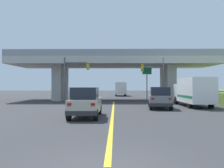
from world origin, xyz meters
name	(u,v)px	position (x,y,z in m)	size (l,w,h in m)	color
ground	(114,100)	(0.00, 31.06, 0.00)	(160.00, 160.00, 0.00)	#353538
overpass_bridge	(114,67)	(0.00, 31.06, 5.01)	(29.67, 9.64, 7.01)	#B7B5AD
lane_divider_stripe	(113,112)	(0.00, 13.98, 0.00)	(0.20, 27.96, 0.01)	yellow
suv_lead	(86,102)	(-1.80, 10.34, 1.01)	(1.91, 4.73, 2.02)	#B7B29E
suv_crossing	(160,98)	(4.36, 17.00, 1.01)	(2.44, 4.91, 2.02)	slate
box_truck	(193,91)	(8.25, 19.34, 1.57)	(2.33, 7.49, 2.94)	silver
traffic_signal_nearside	(156,75)	(5.52, 26.30, 3.63)	(3.00, 0.36, 5.84)	#56595E
traffic_signal_farside	(73,74)	(-5.40, 26.21, 3.76)	(3.35, 0.36, 5.90)	#56595E
highway_sign	(147,76)	(4.66, 28.64, 3.53)	(1.32, 0.17, 4.91)	slate
semi_truck_distant	(121,89)	(1.32, 47.28, 1.54)	(2.33, 7.01, 2.89)	silver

